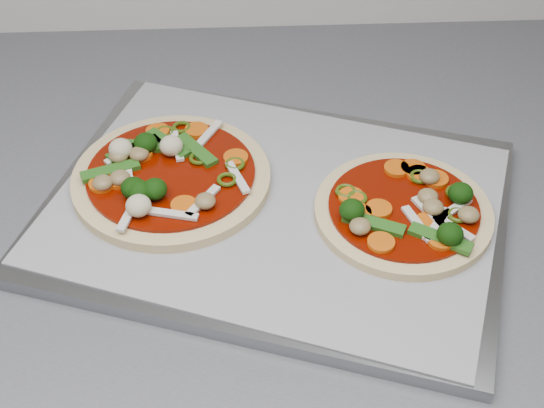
{
  "coord_description": "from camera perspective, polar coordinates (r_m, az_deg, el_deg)",
  "views": [
    {
      "loc": [
        0.53,
        0.69,
        1.41
      ],
      "look_at": [
        0.56,
        1.22,
        0.93
      ],
      "focal_mm": 50.0,
      "sensor_mm": 36.0,
      "label": 1
    }
  ],
  "objects": [
    {
      "name": "baking_tray",
      "position": [
        0.74,
        0.26,
        -0.38
      ],
      "size": [
        0.52,
        0.45,
        0.01
      ],
      "primitive_type": "cube",
      "rotation": [
        0.0,
        0.0,
        -0.32
      ],
      "color": "gray",
      "rests_on": "countertop"
    },
    {
      "name": "parchment",
      "position": [
        0.74,
        0.26,
        0.08
      ],
      "size": [
        0.5,
        0.43,
        0.0
      ],
      "primitive_type": "cube",
      "rotation": [
        0.0,
        0.0,
        -0.36
      ],
      "color": "gray",
      "rests_on": "baking_tray"
    },
    {
      "name": "pizza_left",
      "position": [
        0.76,
        -7.96,
        2.17
      ],
      "size": [
        0.24,
        0.24,
        0.03
      ],
      "rotation": [
        0.0,
        0.0,
        -0.27
      ],
      "color": "#DEB77E",
      "rests_on": "parchment"
    },
    {
      "name": "pizza_right",
      "position": [
        0.72,
        10.08,
        -0.47
      ],
      "size": [
        0.17,
        0.17,
        0.03
      ],
      "rotation": [
        0.0,
        0.0,
        -0.02
      ],
      "color": "#DEB77E",
      "rests_on": "parchment"
    }
  ]
}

